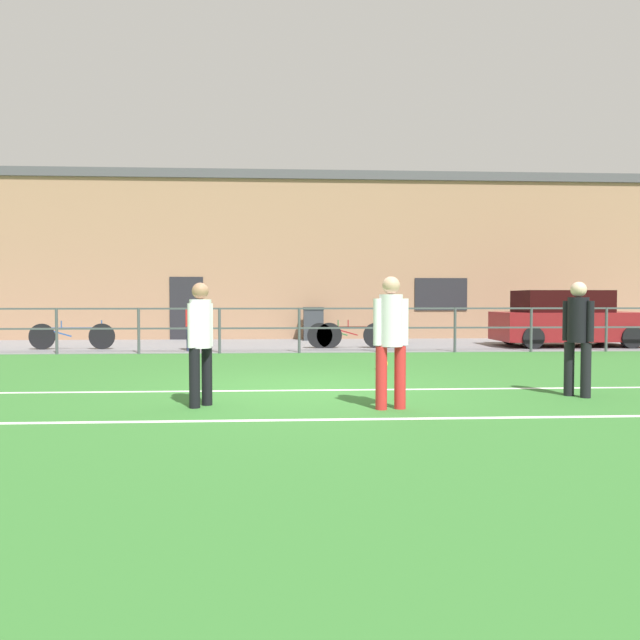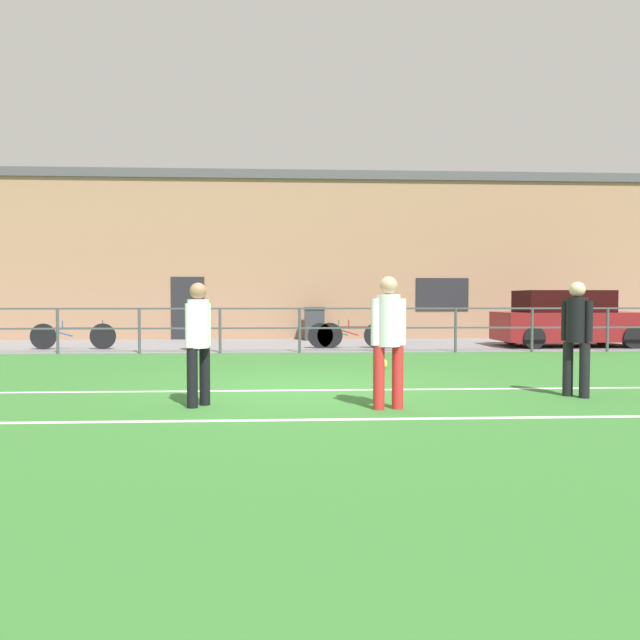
{
  "view_description": "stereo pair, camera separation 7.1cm",
  "coord_description": "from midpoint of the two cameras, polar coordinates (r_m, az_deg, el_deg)",
  "views": [
    {
      "loc": [
        -0.34,
        -9.2,
        1.38
      ],
      "look_at": [
        0.41,
        4.03,
        0.91
      ],
      "focal_mm": 33.81,
      "sensor_mm": 36.0,
      "label": 1
    },
    {
      "loc": [
        -0.27,
        -9.2,
        1.38
      ],
      "look_at": [
        0.41,
        4.03,
        0.91
      ],
      "focal_mm": 33.81,
      "sensor_mm": 36.0,
      "label": 2
    }
  ],
  "objects": [
    {
      "name": "clubhouse_facade",
      "position": [
        21.45,
        -2.46,
        5.95
      ],
      "size": [
        28.0,
        2.56,
        5.66
      ],
      "color": "#A37A5B",
      "rests_on": "ground"
    },
    {
      "name": "player_goalkeeper",
      "position": [
        9.15,
        23.02,
        -1.01
      ],
      "size": [
        0.31,
        0.37,
        1.61
      ],
      "rotation": [
        0.0,
        0.0,
        2.23
      ],
      "color": "black",
      "rests_on": "ground"
    },
    {
      "name": "player_winger",
      "position": [
        7.81,
        -11.5,
        -1.53
      ],
      "size": [
        0.28,
        0.38,
        1.58
      ],
      "rotation": [
        0.0,
        0.0,
        4.13
      ],
      "color": "black",
      "rests_on": "ground"
    },
    {
      "name": "field_line_hash",
      "position": [
        6.93,
        -0.69,
        -9.42
      ],
      "size": [
        36.0,
        0.11,
        0.0
      ],
      "primitive_type": "cube",
      "color": "white",
      "rests_on": "ground"
    },
    {
      "name": "trash_bin_0",
      "position": [
        19.67,
        -0.74,
        -0.33
      ],
      "size": [
        0.68,
        0.58,
        1.08
      ],
      "color": "#33383D",
      "rests_on": "pavement_strip"
    },
    {
      "name": "pavement_strip",
      "position": [
        17.76,
        -2.27,
        -2.38
      ],
      "size": [
        48.0,
        5.0,
        0.02
      ],
      "primitive_type": "cube",
      "color": "slate",
      "rests_on": "ground"
    },
    {
      "name": "perimeter_fence",
      "position": [
        15.22,
        -2.11,
        -0.34
      ],
      "size": [
        36.07,
        0.07,
        1.15
      ],
      "color": "#474C51",
      "rests_on": "ground"
    },
    {
      "name": "ground",
      "position": [
        9.31,
        -1.36,
        -6.6
      ],
      "size": [
        60.0,
        44.0,
        0.04
      ],
      "primitive_type": "cube",
      "color": "#33702D"
    },
    {
      "name": "trash_bin_1",
      "position": [
        18.78,
        6.53,
        -0.43
      ],
      "size": [
        0.6,
        0.51,
        1.1
      ],
      "color": "black",
      "rests_on": "pavement_strip"
    },
    {
      "name": "soccer_ball_match",
      "position": [
        11.79,
        5.74,
        -4.15
      ],
      "size": [
        0.22,
        0.22,
        0.22
      ],
      "primitive_type": "sphere",
      "color": "#E5E04C",
      "rests_on": "ground"
    },
    {
      "name": "player_striker",
      "position": [
        7.52,
        6.46,
        -1.32
      ],
      "size": [
        0.45,
        0.29,
        1.65
      ],
      "rotation": [
        0.0,
        0.0,
        3.3
      ],
      "color": "red",
      "rests_on": "ground"
    },
    {
      "name": "parked_car_red",
      "position": [
        18.53,
        22.18,
        0.01
      ],
      "size": [
        4.06,
        1.85,
        1.59
      ],
      "color": "maroon",
      "rests_on": "pavement_strip"
    },
    {
      "name": "field_line_touchline",
      "position": [
        9.1,
        -1.32,
        -6.66
      ],
      "size": [
        36.0,
        0.11,
        0.0
      ],
      "primitive_type": "cube",
      "color": "white",
      "rests_on": "ground"
    },
    {
      "name": "spectator_child",
      "position": [
        15.95,
        -12.12,
        -0.22
      ],
      "size": [
        0.36,
        0.23,
        1.3
      ],
      "rotation": [
        0.0,
        0.0,
        3.03
      ],
      "color": "#232D4C",
      "rests_on": "pavement_strip"
    },
    {
      "name": "bicycle_parked_0",
      "position": [
        16.55,
        3.5,
        -1.41
      ],
      "size": [
        2.29,
        0.04,
        0.79
      ],
      "color": "black",
      "rests_on": "pavement_strip"
    },
    {
      "name": "bicycle_parked_2",
      "position": [
        16.52,
        2.52,
        -1.43
      ],
      "size": [
        2.24,
        0.04,
        0.78
      ],
      "color": "black",
      "rests_on": "pavement_strip"
    },
    {
      "name": "bicycle_parked_1",
      "position": [
        17.41,
        -22.54,
        -1.41
      ],
      "size": [
        2.26,
        0.04,
        0.78
      ],
      "color": "black",
      "rests_on": "pavement_strip"
    }
  ]
}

